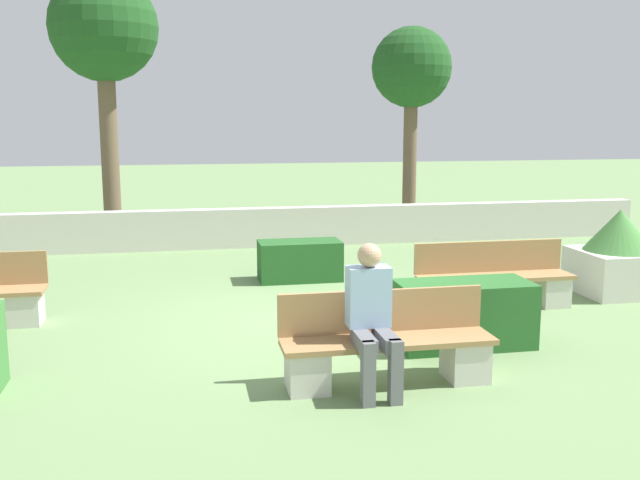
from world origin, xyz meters
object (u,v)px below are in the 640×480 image
(person_seated_man, at_px, (372,312))
(tree_center_left, at_px, (412,72))
(planter_corner_left, at_px, (618,254))
(tree_leftmost, at_px, (104,32))
(bench_front, at_px, (387,349))
(bench_left_side, at_px, (494,283))

(person_seated_man, height_order, tree_center_left, tree_center_left)
(planter_corner_left, distance_m, tree_leftmost, 10.22)
(bench_front, xyz_separation_m, planter_corner_left, (4.09, 2.67, 0.23))
(planter_corner_left, bearing_deg, bench_front, -146.83)
(person_seated_man, xyz_separation_m, tree_leftmost, (-2.99, 9.09, 3.33))
(bench_front, height_order, tree_center_left, tree_center_left)
(tree_leftmost, relative_size, tree_center_left, 1.21)
(bench_left_side, bearing_deg, tree_center_left, 76.44)
(person_seated_man, height_order, tree_leftmost, tree_leftmost)
(bench_left_side, height_order, person_seated_man, person_seated_man)
(person_seated_man, distance_m, tree_leftmost, 10.13)
(bench_front, xyz_separation_m, tree_center_left, (3.11, 8.90, 3.05))
(tree_leftmost, height_order, tree_center_left, tree_leftmost)
(bench_front, xyz_separation_m, bench_left_side, (2.09, 2.28, 0.00))
(tree_leftmost, distance_m, tree_center_left, 6.33)
(bench_left_side, distance_m, tree_leftmost, 9.28)
(tree_leftmost, bearing_deg, bench_left_side, -51.70)
(tree_leftmost, bearing_deg, planter_corner_left, -40.80)
(person_seated_man, relative_size, tree_center_left, 0.30)
(bench_left_side, height_order, tree_center_left, tree_center_left)
(person_seated_man, height_order, planter_corner_left, person_seated_man)
(bench_left_side, bearing_deg, planter_corner_left, 6.45)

